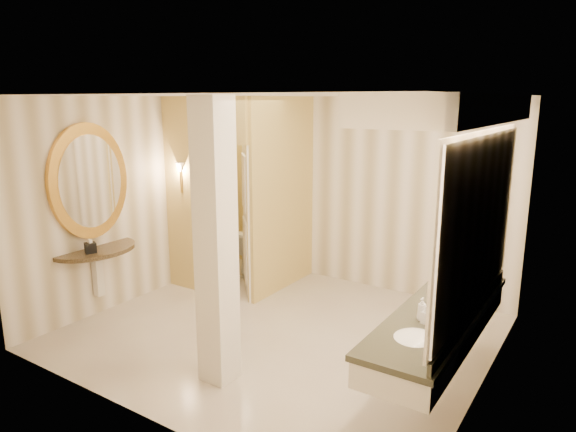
% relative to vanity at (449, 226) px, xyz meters
% --- Properties ---
extents(floor, '(4.50, 4.50, 0.00)m').
position_rel_vanity_xyz_m(floor, '(-1.98, 0.40, -1.63)').
color(floor, beige).
rests_on(floor, ground).
extents(ceiling, '(4.50, 4.50, 0.00)m').
position_rel_vanity_xyz_m(ceiling, '(-1.98, 0.40, 1.07)').
color(ceiling, white).
rests_on(ceiling, wall_back).
extents(wall_back, '(4.50, 0.02, 2.70)m').
position_rel_vanity_xyz_m(wall_back, '(-1.98, 2.40, -0.28)').
color(wall_back, white).
rests_on(wall_back, floor).
extents(wall_front, '(4.50, 0.02, 2.70)m').
position_rel_vanity_xyz_m(wall_front, '(-1.98, -1.60, -0.28)').
color(wall_front, white).
rests_on(wall_front, floor).
extents(wall_left, '(0.02, 4.00, 2.70)m').
position_rel_vanity_xyz_m(wall_left, '(-4.23, 0.40, -0.28)').
color(wall_left, white).
rests_on(wall_left, floor).
extents(wall_right, '(0.02, 4.00, 2.70)m').
position_rel_vanity_xyz_m(wall_right, '(0.27, 0.40, -0.28)').
color(wall_right, white).
rests_on(wall_right, floor).
extents(toilet_closet, '(1.50, 1.55, 2.70)m').
position_rel_vanity_xyz_m(toilet_closet, '(-3.12, 1.36, -0.24)').
color(toilet_closet, '#D8CA71').
rests_on(toilet_closet, floor).
extents(wall_sconce, '(0.14, 0.14, 0.42)m').
position_rel_vanity_xyz_m(wall_sconce, '(-3.90, 0.83, 0.10)').
color(wall_sconce, '#B7913A').
rests_on(wall_sconce, toilet_closet).
extents(vanity, '(0.75, 2.49, 2.09)m').
position_rel_vanity_xyz_m(vanity, '(0.00, 0.00, 0.00)').
color(vanity, white).
rests_on(vanity, floor).
extents(console_shelf, '(1.08, 1.08, 1.99)m').
position_rel_vanity_xyz_m(console_shelf, '(-4.19, -0.41, -0.28)').
color(console_shelf, black).
rests_on(console_shelf, floor).
extents(pillar, '(0.30, 0.30, 2.70)m').
position_rel_vanity_xyz_m(pillar, '(-1.91, -0.75, -0.28)').
color(pillar, white).
rests_on(pillar, floor).
extents(tissue_box, '(0.16, 0.16, 0.12)m').
position_rel_vanity_xyz_m(tissue_box, '(-4.03, -0.58, -0.69)').
color(tissue_box, black).
rests_on(tissue_box, console_shelf).
extents(toilet, '(0.54, 0.76, 0.70)m').
position_rel_vanity_xyz_m(toilet, '(-3.41, 1.89, -1.28)').
color(toilet, white).
rests_on(toilet, floor).
extents(soap_bottle_a, '(0.08, 0.08, 0.15)m').
position_rel_vanity_xyz_m(soap_bottle_a, '(-0.04, -0.33, -0.68)').
color(soap_bottle_a, beige).
rests_on(soap_bottle_a, vanity).
extents(soap_bottle_b, '(0.12, 0.12, 0.13)m').
position_rel_vanity_xyz_m(soap_bottle_b, '(-0.01, 0.27, -0.69)').
color(soap_bottle_b, silver).
rests_on(soap_bottle_b, vanity).
extents(soap_bottle_c, '(0.08, 0.08, 0.20)m').
position_rel_vanity_xyz_m(soap_bottle_c, '(-0.09, -0.29, -0.66)').
color(soap_bottle_c, '#C6B28C').
rests_on(soap_bottle_c, vanity).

